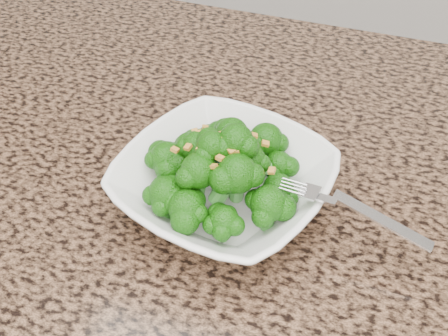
% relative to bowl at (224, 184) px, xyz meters
% --- Properties ---
extents(granite_counter, '(1.64, 1.04, 0.03)m').
position_rel_bowl_xyz_m(granite_counter, '(0.03, -0.10, -0.04)').
color(granite_counter, brown).
rests_on(granite_counter, cabinet).
extents(bowl, '(0.27, 0.27, 0.05)m').
position_rel_bowl_xyz_m(bowl, '(0.00, 0.00, 0.00)').
color(bowl, white).
rests_on(bowl, granite_counter).
extents(broccoli_pile, '(0.19, 0.19, 0.07)m').
position_rel_bowl_xyz_m(broccoli_pile, '(0.00, 0.00, 0.06)').
color(broccoli_pile, '#185E0A').
rests_on(broccoli_pile, bowl).
extents(garlic_topping, '(0.12, 0.12, 0.01)m').
position_rel_bowl_xyz_m(garlic_topping, '(0.00, 0.00, 0.10)').
color(garlic_topping, gold).
rests_on(garlic_topping, broccoli_pile).
extents(fork, '(0.17, 0.06, 0.01)m').
position_rel_bowl_xyz_m(fork, '(0.11, -0.02, 0.03)').
color(fork, silver).
rests_on(fork, bowl).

